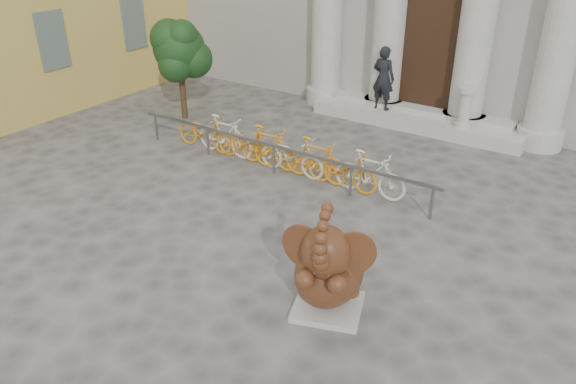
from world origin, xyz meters
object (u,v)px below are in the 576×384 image
Objects in this scene: tree at (180,50)px; bike_rack at (279,150)px; elephant_statue at (329,271)px; pedestrian at (383,78)px.

bike_rack is at bearing -18.22° from tree.
tree is at bearing 161.78° from bike_rack.
elephant_statue is 1.15× the size of pedestrian.
bike_rack is at bearing 85.03° from pedestrian.
tree is 1.59× the size of pedestrian.
pedestrian reaches higher than elephant_statue.
pedestrian is (-3.02, 8.23, 0.51)m from elephant_statue.
bike_rack is 4.46× the size of pedestrian.
elephant_statue is 8.78m from pedestrian.
pedestrian is at bearing 91.03° from elephant_statue.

